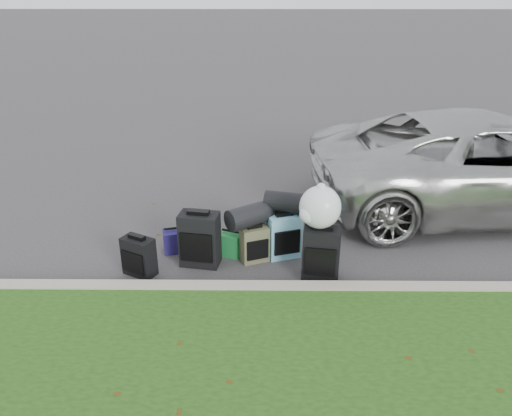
{
  "coord_description": "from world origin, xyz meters",
  "views": [
    {
      "loc": [
        -0.05,
        -5.75,
        3.28
      ],
      "look_at": [
        -0.1,
        0.2,
        0.55
      ],
      "focal_mm": 35.0,
      "sensor_mm": 36.0,
      "label": 1
    }
  ],
  "objects_px": {
    "suv": "(491,163)",
    "suitcase_large_black_left": "(200,239)",
    "suitcase_small_black": "(139,256)",
    "suitcase_olive": "(254,244)",
    "suitcase_teal": "(284,236)",
    "tote_navy": "(174,241)",
    "suitcase_large_black_right": "(321,254)",
    "tote_green": "(231,244)"
  },
  "relations": [
    {
      "from": "suitcase_large_black_right",
      "to": "suitcase_large_black_left",
      "type": "bearing_deg",
      "value": 177.08
    },
    {
      "from": "suitcase_large_black_left",
      "to": "tote_navy",
      "type": "bearing_deg",
      "value": 149.94
    },
    {
      "from": "suitcase_small_black",
      "to": "suitcase_large_black_left",
      "type": "height_order",
      "value": "suitcase_large_black_left"
    },
    {
      "from": "suitcase_teal",
      "to": "suv",
      "type": "bearing_deg",
      "value": 8.0
    },
    {
      "from": "suitcase_olive",
      "to": "suitcase_teal",
      "type": "bearing_deg",
      "value": -3.94
    },
    {
      "from": "suitcase_olive",
      "to": "suitcase_large_black_right",
      "type": "height_order",
      "value": "suitcase_large_black_right"
    },
    {
      "from": "suitcase_small_black",
      "to": "suitcase_large_black_right",
      "type": "bearing_deg",
      "value": 26.37
    },
    {
      "from": "suitcase_large_black_left",
      "to": "tote_green",
      "type": "relative_size",
      "value": 2.28
    },
    {
      "from": "suitcase_large_black_right",
      "to": "suitcase_teal",
      "type": "bearing_deg",
      "value": 138.32
    },
    {
      "from": "suitcase_small_black",
      "to": "suitcase_teal",
      "type": "relative_size",
      "value": 0.83
    },
    {
      "from": "tote_navy",
      "to": "suitcase_large_black_right",
      "type": "bearing_deg",
      "value": -32.82
    },
    {
      "from": "suv",
      "to": "suitcase_olive",
      "type": "xyz_separation_m",
      "value": [
        -3.58,
        -1.64,
        -0.52
      ]
    },
    {
      "from": "suv",
      "to": "suitcase_large_black_left",
      "type": "bearing_deg",
      "value": 108.34
    },
    {
      "from": "suv",
      "to": "suitcase_large_black_left",
      "type": "xyz_separation_m",
      "value": [
        -4.25,
        -1.73,
        -0.4
      ]
    },
    {
      "from": "suitcase_olive",
      "to": "suitcase_teal",
      "type": "height_order",
      "value": "suitcase_teal"
    },
    {
      "from": "suitcase_small_black",
      "to": "suitcase_large_black_left",
      "type": "xyz_separation_m",
      "value": [
        0.71,
        0.25,
        0.1
      ]
    },
    {
      "from": "suitcase_small_black",
      "to": "tote_navy",
      "type": "xyz_separation_m",
      "value": [
        0.33,
        0.56,
        -0.09
      ]
    },
    {
      "from": "suitcase_olive",
      "to": "suitcase_teal",
      "type": "distance_m",
      "value": 0.4
    },
    {
      "from": "suitcase_teal",
      "to": "suitcase_olive",
      "type": "bearing_deg",
      "value": 179.77
    },
    {
      "from": "suitcase_olive",
      "to": "tote_green",
      "type": "distance_m",
      "value": 0.35
    },
    {
      "from": "suv",
      "to": "tote_navy",
      "type": "xyz_separation_m",
      "value": [
        -4.63,
        -1.41,
        -0.6
      ]
    },
    {
      "from": "suitcase_small_black",
      "to": "tote_green",
      "type": "relative_size",
      "value": 1.59
    },
    {
      "from": "suitcase_large_black_right",
      "to": "tote_green",
      "type": "distance_m",
      "value": 1.24
    },
    {
      "from": "suitcase_olive",
      "to": "suitcase_teal",
      "type": "xyz_separation_m",
      "value": [
        0.37,
        0.12,
        0.06
      ]
    },
    {
      "from": "suitcase_small_black",
      "to": "suitcase_large_black_left",
      "type": "distance_m",
      "value": 0.76
    },
    {
      "from": "tote_green",
      "to": "tote_navy",
      "type": "height_order",
      "value": "tote_green"
    },
    {
      "from": "suitcase_large_black_right",
      "to": "tote_green",
      "type": "relative_size",
      "value": 2.14
    },
    {
      "from": "suitcase_teal",
      "to": "tote_navy",
      "type": "distance_m",
      "value": 1.44
    },
    {
      "from": "suitcase_large_black_right",
      "to": "tote_navy",
      "type": "xyz_separation_m",
      "value": [
        -1.85,
        0.62,
        -0.18
      ]
    },
    {
      "from": "suitcase_teal",
      "to": "tote_navy",
      "type": "bearing_deg",
      "value": 158.14
    },
    {
      "from": "suitcase_small_black",
      "to": "suitcase_large_black_right",
      "type": "height_order",
      "value": "suitcase_large_black_right"
    },
    {
      "from": "suitcase_large_black_right",
      "to": "suitcase_small_black",
      "type": "bearing_deg",
      "value": -172.64
    },
    {
      "from": "suitcase_large_black_right",
      "to": "tote_navy",
      "type": "distance_m",
      "value": 1.96
    },
    {
      "from": "suitcase_large_black_left",
      "to": "tote_navy",
      "type": "relative_size",
      "value": 2.32
    },
    {
      "from": "suitcase_small_black",
      "to": "suitcase_large_black_left",
      "type": "bearing_deg",
      "value": 47.22
    },
    {
      "from": "suitcase_small_black",
      "to": "tote_green",
      "type": "xyz_separation_m",
      "value": [
        1.09,
        0.48,
        -0.09
      ]
    },
    {
      "from": "tote_green",
      "to": "suitcase_large_black_right",
      "type": "bearing_deg",
      "value": -3.72
    },
    {
      "from": "suitcase_small_black",
      "to": "tote_green",
      "type": "bearing_deg",
      "value": 51.71
    },
    {
      "from": "suv",
      "to": "suitcase_large_black_right",
      "type": "bearing_deg",
      "value": 122.47
    },
    {
      "from": "suitcase_small_black",
      "to": "suitcase_olive",
      "type": "distance_m",
      "value": 1.43
    },
    {
      "from": "suv",
      "to": "suitcase_teal",
      "type": "relative_size",
      "value": 9.25
    },
    {
      "from": "suitcase_large_black_left",
      "to": "suitcase_teal",
      "type": "bearing_deg",
      "value": 20.43
    }
  ]
}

